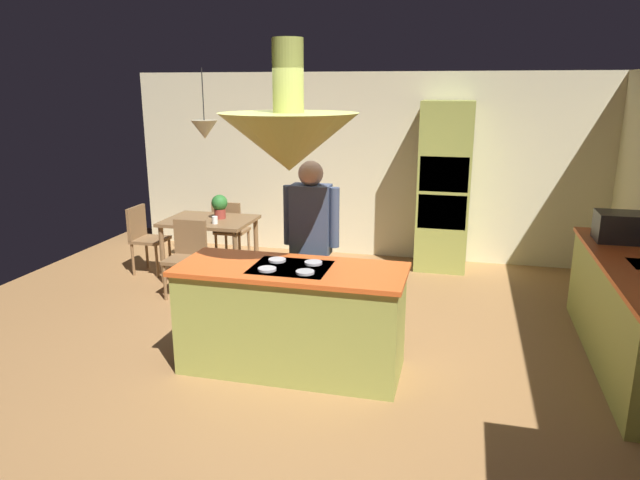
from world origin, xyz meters
TOP-DOWN VIEW (x-y plane):
  - ground at (0.00, 0.00)m, footprint 8.16×8.16m
  - wall_back at (0.00, 3.45)m, footprint 6.80×0.10m
  - kitchen_island at (0.00, -0.20)m, footprint 1.92×0.77m
  - counter_run_right at (2.84, 0.60)m, footprint 0.73×2.58m
  - oven_tower at (1.10, 3.04)m, footprint 0.66×0.62m
  - dining_table at (-1.70, 1.90)m, footprint 1.08×0.82m
  - person_at_island at (0.00, 0.45)m, footprint 0.53×0.23m
  - range_hood at (0.00, -0.20)m, footprint 1.10×1.10m
  - pendant_light_over_table at (-1.70, 1.90)m, footprint 0.32×0.32m
  - chair_facing_island at (-1.70, 1.27)m, footprint 0.40×0.40m
  - chair_by_back_wall at (-1.70, 2.53)m, footprint 0.40×0.40m
  - chair_at_corner at (-2.62, 1.90)m, footprint 0.40×0.40m
  - potted_plant_on_table at (-1.59, 1.98)m, footprint 0.20×0.20m
  - cup_on_table at (-1.53, 1.70)m, footprint 0.07×0.07m
  - microwave_on_counter at (2.84, 1.36)m, footprint 0.46×0.36m

SIDE VIEW (x-z plane):
  - ground at x=0.00m, z-range 0.00..0.00m
  - kitchen_island at x=0.00m, z-range -0.01..0.93m
  - counter_run_right at x=2.84m, z-range 0.01..0.93m
  - chair_facing_island at x=-1.70m, z-range 0.07..0.94m
  - chair_by_back_wall at x=-1.70m, z-range 0.07..0.94m
  - chair_at_corner at x=-2.62m, z-range 0.07..0.94m
  - dining_table at x=-1.70m, z-range 0.27..1.03m
  - cup_on_table at x=-1.53m, z-range 0.76..0.85m
  - potted_plant_on_table at x=-1.59m, z-range 0.78..1.08m
  - person_at_island at x=0.00m, z-range 0.13..1.85m
  - microwave_on_counter at x=2.84m, z-range 0.92..1.20m
  - oven_tower at x=1.10m, z-range 0.00..2.19m
  - wall_back at x=0.00m, z-range 0.00..2.55m
  - pendant_light_over_table at x=-1.70m, z-range 1.45..2.27m
  - range_hood at x=0.00m, z-range 1.47..2.47m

